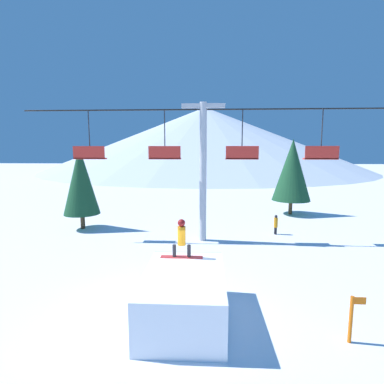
% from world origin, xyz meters
% --- Properties ---
extents(ground_plane, '(220.00, 220.00, 0.00)m').
position_xyz_m(ground_plane, '(0.00, 0.00, 0.00)').
color(ground_plane, white).
extents(mountain_ridge, '(82.36, 82.36, 16.52)m').
position_xyz_m(mountain_ridge, '(0.00, 72.57, 8.26)').
color(mountain_ridge, silver).
rests_on(mountain_ridge, ground_plane).
extents(snow_ramp, '(2.45, 3.82, 1.50)m').
position_xyz_m(snow_ramp, '(-0.00, -0.24, 0.75)').
color(snow_ramp, white).
rests_on(snow_ramp, ground_plane).
extents(snowboarder, '(1.46, 0.28, 1.36)m').
position_xyz_m(snowboarder, '(-0.18, 1.06, 2.19)').
color(snowboarder, '#B22D2D').
rests_on(snowboarder, snow_ramp).
extents(chairlift, '(20.30, 0.44, 7.83)m').
position_xyz_m(chairlift, '(0.45, 8.00, 4.71)').
color(chairlift, '#B2B2B7').
rests_on(chairlift, ground_plane).
extents(pine_tree_near, '(2.33, 2.33, 5.52)m').
position_xyz_m(pine_tree_near, '(-7.62, 10.25, 3.25)').
color(pine_tree_near, '#4C3823').
rests_on(pine_tree_near, ground_plane).
extents(pine_tree_far, '(3.05, 3.05, 6.12)m').
position_xyz_m(pine_tree_far, '(7.53, 15.62, 3.63)').
color(pine_tree_far, '#4C3823').
rests_on(pine_tree_far, ground_plane).
extents(trail_marker, '(0.41, 0.10, 1.33)m').
position_xyz_m(trail_marker, '(4.61, -1.16, 0.72)').
color(trail_marker, orange).
rests_on(trail_marker, ground_plane).
extents(distant_skier, '(0.24, 0.24, 1.23)m').
position_xyz_m(distant_skier, '(4.97, 9.51, 0.67)').
color(distant_skier, black).
rests_on(distant_skier, ground_plane).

